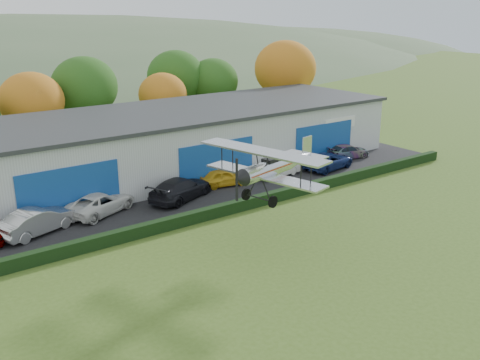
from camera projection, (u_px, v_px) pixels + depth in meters
ground at (401, 330)px, 23.72m from camera, size 300.00×300.00×0.00m
apron at (203, 193)px, 41.51m from camera, size 48.00×9.00×0.05m
hedge at (240, 205)px, 37.71m from camera, size 46.00×0.60×0.80m
hangar at (179, 139)px, 47.18m from camera, size 40.60×12.60×5.30m
tree_belt at (79, 93)px, 53.64m from camera, size 75.70×13.22×10.12m
car_1 at (38, 221)px, 33.69m from camera, size 5.37×3.37×1.67m
car_2 at (101, 203)px, 37.08m from camera, size 5.78×4.32×1.46m
car_3 at (181, 189)px, 39.77m from camera, size 6.17×4.29×1.66m
car_4 at (223, 177)px, 42.86m from camera, size 4.34×2.40×1.40m
car_5 at (278, 168)px, 45.32m from camera, size 4.42×1.86×1.42m
car_6 at (328, 161)px, 47.47m from camera, size 5.48×3.07×1.45m
car_7 at (347, 151)px, 50.83m from camera, size 4.75×2.36×1.33m
biplane at (273, 165)px, 31.46m from camera, size 7.48×8.50×3.17m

